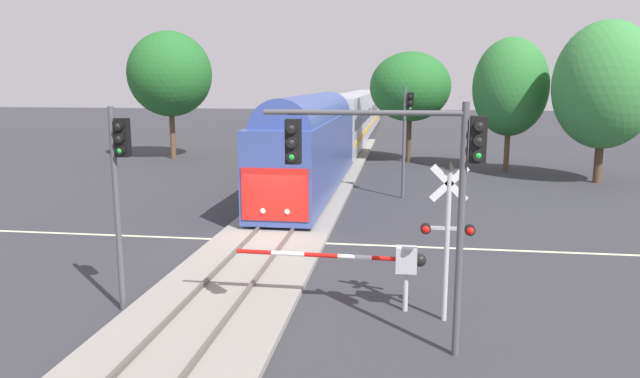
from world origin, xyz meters
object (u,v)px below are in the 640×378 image
(commuter_train, at_px, (348,119))
(crossing_signal_mast, at_px, (448,225))
(pine_left_background, at_px, (170,74))
(oak_far_right, at_px, (510,87))
(traffic_signal_median, at_px, (119,177))
(elm_centre_background, at_px, (410,87))
(traffic_signal_near_right, at_px, (405,166))
(crossing_gate_near, at_px, (387,261))
(traffic_signal_far_side, at_px, (407,124))
(maple_right_background, at_px, (605,85))

(commuter_train, distance_m, crossing_signal_mast, 40.07)
(commuter_train, height_order, pine_left_background, pine_left_background)
(pine_left_background, distance_m, oak_far_right, 25.82)
(traffic_signal_median, relative_size, elm_centre_background, 0.66)
(commuter_train, xyz_separation_m, traffic_signal_near_right, (5.08, -41.58, 1.61))
(crossing_gate_near, height_order, crossing_signal_mast, crossing_signal_mast)
(traffic_signal_near_right, xyz_separation_m, elm_centre_background, (0.42, 32.77, 1.42))
(traffic_signal_median, distance_m, traffic_signal_far_side, 18.44)
(crossing_signal_mast, xyz_separation_m, elm_centre_background, (-0.70, 30.78, 3.18))
(traffic_signal_far_side, xyz_separation_m, elm_centre_background, (0.27, 14.49, 1.81))
(crossing_gate_near, xyz_separation_m, maple_right_background, (12.30, 22.41, 4.55))
(crossing_gate_near, xyz_separation_m, oak_far_right, (7.54, 26.55, 4.39))
(crossing_signal_mast, distance_m, oak_far_right, 27.92)
(commuter_train, xyz_separation_m, traffic_signal_median, (-2.30, -40.13, 0.97))
(pine_left_background, bearing_deg, crossing_signal_mast, -57.13)
(maple_right_background, xyz_separation_m, oak_far_right, (-4.77, 4.15, -0.16))
(traffic_signal_median, relative_size, pine_left_background, 0.55)
(commuter_train, xyz_separation_m, crossing_signal_mast, (6.21, -39.59, -0.16))
(maple_right_background, bearing_deg, elm_centre_background, 145.66)
(crossing_gate_near, bearing_deg, traffic_signal_near_right, -81.09)
(traffic_signal_near_right, bearing_deg, traffic_signal_far_side, 89.53)
(pine_left_background, bearing_deg, traffic_signal_near_right, -60.25)
(traffic_signal_far_side, height_order, oak_far_right, oak_far_right)
(elm_centre_background, relative_size, oak_far_right, 0.92)
(crossing_signal_mast, height_order, pine_left_background, pine_left_background)
(traffic_signal_near_right, relative_size, oak_far_right, 0.63)
(crossing_signal_mast, bearing_deg, oak_far_right, 77.46)
(elm_centre_background, bearing_deg, commuter_train, 122.00)
(elm_centre_background, xyz_separation_m, pine_left_background, (-18.88, -0.47, 0.97))
(traffic_signal_near_right, distance_m, pine_left_background, 37.28)
(crossing_signal_mast, height_order, oak_far_right, oak_far_right)
(crossing_signal_mast, xyz_separation_m, maple_right_background, (10.78, 22.93, 3.37))
(crossing_gate_near, height_order, traffic_signal_far_side, traffic_signal_far_side)
(traffic_signal_median, bearing_deg, pine_left_background, 109.76)
(traffic_signal_far_side, bearing_deg, elm_centre_background, 88.93)
(crossing_gate_near, height_order, elm_centre_background, elm_centre_background)
(commuter_train, relative_size, crossing_gate_near, 12.98)
(maple_right_background, relative_size, pine_left_background, 0.97)
(commuter_train, height_order, traffic_signal_median, traffic_signal_median)
(maple_right_background, height_order, oak_far_right, maple_right_background)
(commuter_train, relative_size, elm_centre_background, 8.10)
(commuter_train, distance_m, elm_centre_background, 10.82)
(traffic_signal_median, bearing_deg, elm_centre_background, 76.01)
(commuter_train, xyz_separation_m, traffic_signal_far_side, (5.23, -23.30, 1.21))
(traffic_signal_near_right, relative_size, maple_right_background, 0.59)
(traffic_signal_far_side, relative_size, elm_centre_background, 0.70)
(crossing_gate_near, distance_m, maple_right_background, 25.96)
(traffic_signal_far_side, xyz_separation_m, maple_right_background, (11.76, 6.64, 2.00))
(traffic_signal_median, relative_size, traffic_signal_near_right, 0.96)
(traffic_signal_far_side, xyz_separation_m, oak_far_right, (6.99, 10.78, 1.84))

